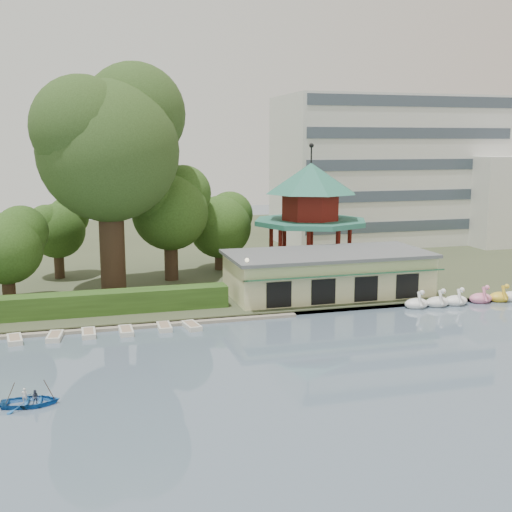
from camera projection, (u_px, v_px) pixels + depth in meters
name	position (u px, v px, depth m)	size (l,w,h in m)	color
ground_plane	(309.00, 399.00, 35.97)	(220.00, 220.00, 0.00)	slate
shore	(172.00, 249.00, 85.21)	(220.00, 70.00, 0.40)	#424930
embankment	(235.00, 317.00, 52.33)	(220.00, 0.60, 0.30)	gray
dock	(83.00, 329.00, 49.03)	(34.00, 1.60, 0.24)	gray
boathouse	(328.00, 273.00, 59.06)	(18.60, 9.39, 3.90)	beige
pavilion	(311.00, 207.00, 68.20)	(12.40, 12.40, 13.50)	beige
office_building	(407.00, 175.00, 89.45)	(38.00, 18.00, 20.00)	silver
hedge	(43.00, 306.00, 51.15)	(30.00, 2.00, 1.80)	#2F511B
lamp_post	(247.00, 274.00, 53.79)	(0.36, 0.36, 4.28)	black
big_tree	(110.00, 139.00, 57.80)	(14.08, 13.12, 21.20)	#3A281C
small_trees	(99.00, 224.00, 62.30)	(39.76, 16.67, 11.59)	#3A281C
swan_boats	(479.00, 299.00, 57.47)	(15.08, 2.00, 1.92)	white
moored_rowboats	(36.00, 337.00, 46.73)	(24.20, 2.71, 0.36)	silver
rowboat_with_passengers	(30.00, 397.00, 35.03)	(4.55, 3.39, 2.01)	#1E63B3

